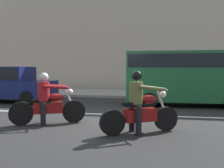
# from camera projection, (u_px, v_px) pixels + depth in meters

# --- Properties ---
(ground_plane) EXTENTS (80.00, 80.00, 0.00)m
(ground_plane) POSITION_uv_depth(u_px,v_px,m) (99.00, 119.00, 7.95)
(ground_plane) COLOR black
(sidewalk_slab) EXTENTS (40.00, 4.40, 0.14)m
(sidewalk_slab) POSITION_uv_depth(u_px,v_px,m) (127.00, 93.00, 15.81)
(sidewalk_slab) COLOR gray
(sidewalk_slab) RESTS_ON ground_plane
(building_facade) EXTENTS (40.00, 1.40, 9.71)m
(building_facade) POSITION_uv_depth(u_px,v_px,m) (133.00, 26.00, 18.86)
(building_facade) COLOR #B7A893
(building_facade) RESTS_ON ground_plane
(lane_marking_stripe) EXTENTS (18.00, 0.14, 0.01)m
(lane_marking_stripe) POSITION_uv_depth(u_px,v_px,m) (107.00, 114.00, 8.82)
(lane_marking_stripe) COLOR silver
(lane_marking_stripe) RESTS_ON ground_plane
(motorcycle_with_rider_crimson) EXTENTS (2.02, 1.08, 1.50)m
(motorcycle_with_rider_crimson) POSITION_uv_depth(u_px,v_px,m) (48.00, 103.00, 7.24)
(motorcycle_with_rider_crimson) COLOR black
(motorcycle_with_rider_crimson) RESTS_ON ground_plane
(motorcycle_with_rider_olive) EXTENTS (1.90, 1.15, 1.56)m
(motorcycle_with_rider_olive) POSITION_uv_depth(u_px,v_px,m) (140.00, 108.00, 6.20)
(motorcycle_with_rider_olive) COLOR black
(motorcycle_with_rider_olive) RESTS_ON ground_plane
(parked_van_forest_green) EXTENTS (5.16, 1.96, 2.35)m
(parked_van_forest_green) POSITION_uv_depth(u_px,v_px,m) (187.00, 75.00, 10.84)
(parked_van_forest_green) COLOR #164C28
(parked_van_forest_green) RESTS_ON ground_plane
(parked_sedan_navy) EXTENTS (4.22, 1.82, 1.72)m
(parked_sedan_navy) POSITION_uv_depth(u_px,v_px,m) (9.00, 84.00, 12.13)
(parked_sedan_navy) COLOR #11194C
(parked_sedan_navy) RESTS_ON ground_plane
(street_sign_post) EXTENTS (0.44, 0.08, 2.37)m
(street_sign_post) POSITION_uv_depth(u_px,v_px,m) (182.00, 69.00, 14.25)
(street_sign_post) COLOR gray
(street_sign_post) RESTS_ON sidewalk_slab
(pedestrian_bystander) EXTENTS (0.34, 0.34, 1.72)m
(pedestrian_bystander) POSITION_uv_depth(u_px,v_px,m) (223.00, 77.00, 14.07)
(pedestrian_bystander) COLOR black
(pedestrian_bystander) RESTS_ON sidewalk_slab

